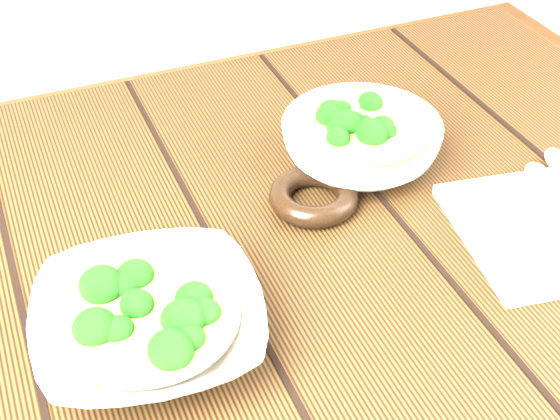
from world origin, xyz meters
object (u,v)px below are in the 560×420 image
object	(u,v)px
soup_bowl_front	(149,323)
soup_bowl_back	(361,142)
trivet	(314,196)
table	(244,334)

from	to	relation	value
soup_bowl_front	soup_bowl_back	distance (m)	0.35
soup_bowl_back	soup_bowl_front	bearing A→B (deg)	-149.74
soup_bowl_back	trivet	distance (m)	0.10
table	trivet	size ratio (longest dim) A/B	12.02
soup_bowl_back	trivet	xyz separation A→B (m)	(-0.08, -0.05, -0.02)
soup_bowl_front	trivet	size ratio (longest dim) A/B	2.33
table	soup_bowl_front	distance (m)	0.20
table	soup_bowl_back	xyz separation A→B (m)	(0.19, 0.10, 0.15)
table	soup_bowl_back	bearing A→B (deg)	27.44
trivet	table	bearing A→B (deg)	-155.26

